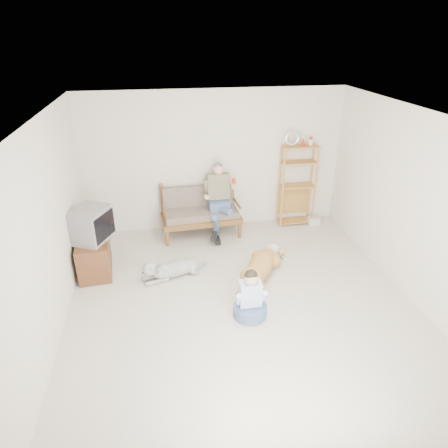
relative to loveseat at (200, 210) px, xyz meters
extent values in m
plane|color=beige|center=(0.33, -2.42, -0.49)|extent=(5.50, 5.50, 0.00)
plane|color=white|center=(0.33, -2.42, 2.21)|extent=(5.50, 5.50, 0.00)
plane|color=beige|center=(0.33, 0.33, 0.86)|extent=(5.00, 0.00, 5.00)
plane|color=beige|center=(0.33, -5.17, 0.86)|extent=(5.00, 0.00, 5.00)
plane|color=beige|center=(-2.17, -2.42, 0.86)|extent=(0.00, 5.50, 5.50)
plane|color=beige|center=(2.83, -2.42, 0.86)|extent=(0.00, 5.50, 5.50)
cube|color=brown|center=(0.00, -0.07, -0.14)|extent=(1.54, 0.80, 0.10)
cube|color=#716356|center=(0.00, -0.07, -0.02)|extent=(1.42, 0.69, 0.13)
cube|color=#716356|center=(0.00, 0.17, 0.21)|extent=(1.38, 0.21, 0.45)
cylinder|color=brown|center=(0.00, 0.23, 0.41)|extent=(1.40, 0.14, 0.05)
cylinder|color=brown|center=(-0.70, -0.37, -0.34)|extent=(0.07, 0.07, 0.30)
cylinder|color=brown|center=(-0.70, 0.23, -0.01)|extent=(0.07, 0.07, 0.95)
cylinder|color=brown|center=(0.70, -0.37, -0.34)|extent=(0.07, 0.07, 0.30)
cylinder|color=brown|center=(0.70, 0.23, -0.01)|extent=(0.07, 0.07, 0.95)
cube|color=#485D85|center=(0.35, -0.07, 0.13)|extent=(0.39, 0.37, 0.19)
cube|color=#7F7559|center=(0.35, 0.02, 0.47)|extent=(0.41, 0.28, 0.51)
sphere|color=tan|center=(0.35, 0.00, 0.81)|extent=(0.20, 0.20, 0.20)
sphere|color=#58534E|center=(0.35, 0.02, 0.85)|extent=(0.18, 0.18, 0.18)
cylinder|color=red|center=(0.62, -0.19, 0.63)|extent=(0.07, 0.07, 0.09)
cube|color=#B88A3A|center=(1.97, 0.13, 1.13)|extent=(0.69, 0.28, 0.03)
torus|color=silver|center=(1.79, 0.13, 1.30)|extent=(0.29, 0.05, 0.29)
cone|color=red|center=(2.02, 0.13, 1.23)|extent=(0.09, 0.09, 0.15)
cylinder|color=#B88A3A|center=(1.64, 0.00, 0.33)|extent=(0.04, 0.04, 1.63)
cylinder|color=#B88A3A|center=(1.64, 0.26, 0.33)|extent=(0.04, 0.04, 1.63)
cylinder|color=#B88A3A|center=(2.30, 0.00, 0.33)|extent=(0.04, 0.04, 1.63)
cylinder|color=#B88A3A|center=(2.30, 0.26, 0.33)|extent=(0.04, 0.04, 1.63)
cube|color=silver|center=(2.34, 0.00, -0.41)|extent=(0.23, 0.17, 0.15)
cube|color=#5A321D|center=(-1.89, -1.09, -0.19)|extent=(0.58, 0.94, 0.60)
cube|color=brown|center=(-2.13, -1.31, -0.19)|extent=(0.06, 0.40, 0.50)
cube|color=brown|center=(-2.13, -0.87, -0.19)|extent=(0.06, 0.40, 0.50)
cube|color=slate|center=(-1.87, -1.08, 0.38)|extent=(0.73, 0.79, 0.53)
cube|color=black|center=(-1.64, -1.19, 0.38)|extent=(0.25, 0.49, 0.42)
cube|color=white|center=(-0.92, 0.31, -0.19)|extent=(0.12, 0.02, 0.08)
ellipsoid|color=#A97C3A|center=(0.78, -1.66, -0.32)|extent=(0.89, 1.10, 0.33)
sphere|color=#A97C3A|center=(0.61, -1.93, -0.30)|extent=(0.33, 0.33, 0.33)
sphere|color=#A97C3A|center=(0.47, -2.16, -0.15)|extent=(0.26, 0.26, 0.26)
ellipsoid|color=#A97C3A|center=(0.41, -2.26, -0.18)|extent=(0.20, 0.22, 0.10)
cylinder|color=#A97C3A|center=(1.07, -1.21, -0.42)|extent=(0.14, 0.43, 0.05)
ellipsoid|color=#A97C3A|center=(0.41, -2.09, -0.15)|extent=(0.09, 0.10, 0.13)
ellipsoid|color=#A97C3A|center=(0.56, -2.19, -0.15)|extent=(0.09, 0.10, 0.13)
ellipsoid|color=white|center=(-0.56, -1.44, -0.36)|extent=(0.88, 0.54, 0.25)
sphere|color=white|center=(-0.80, -1.52, -0.34)|extent=(0.25, 0.25, 0.25)
sphere|color=white|center=(-1.00, -1.59, -0.23)|extent=(0.22, 0.22, 0.22)
ellipsoid|color=white|center=(-1.09, -1.62, -0.26)|extent=(0.18, 0.14, 0.08)
cylinder|color=white|center=(-0.17, -1.31, -0.44)|extent=(0.29, 0.24, 0.04)
ellipsoid|color=white|center=(-1.00, -1.51, -0.23)|extent=(0.08, 0.07, 0.11)
ellipsoid|color=white|center=(-0.96, -1.65, -0.23)|extent=(0.08, 0.07, 0.11)
ellipsoid|color=white|center=(1.22, -1.04, -0.41)|extent=(0.26, 0.43, 0.16)
sphere|color=white|center=(1.25, -1.16, -0.40)|extent=(0.16, 0.16, 0.16)
sphere|color=#A47E52|center=(1.27, -1.25, -0.33)|extent=(0.14, 0.14, 0.14)
ellipsoid|color=#A47E52|center=(1.28, -1.32, -0.34)|extent=(0.08, 0.11, 0.06)
cylinder|color=white|center=(1.18, -0.84, -0.45)|extent=(0.11, 0.15, 0.03)
cone|color=#A47E52|center=(1.22, -1.25, -0.28)|extent=(0.04, 0.04, 0.05)
cone|color=#A47E52|center=(1.32, -1.23, -0.28)|extent=(0.04, 0.04, 0.05)
torus|color=red|center=(1.27, -1.23, -0.34)|extent=(0.14, 0.14, 0.02)
cylinder|color=#485D85|center=(0.38, -2.65, -0.40)|extent=(0.47, 0.47, 0.17)
cube|color=silver|center=(0.38, -2.63, -0.12)|extent=(0.30, 0.20, 0.37)
sphere|color=tan|center=(0.38, -2.65, 0.14)|extent=(0.19, 0.19, 0.19)
sphere|color=black|center=(0.38, -2.64, 0.17)|extent=(0.18, 0.18, 0.18)
camera|label=1|loc=(-0.73, -7.02, 3.17)|focal=32.00mm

